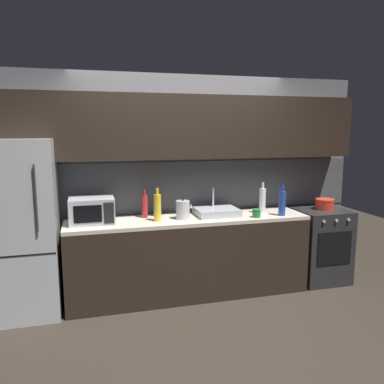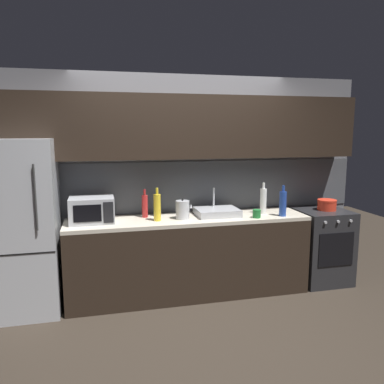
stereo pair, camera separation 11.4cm
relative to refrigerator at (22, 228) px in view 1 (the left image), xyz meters
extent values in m
plane|color=#2D261E|center=(1.73, -0.90, -0.89)|extent=(10.00, 10.00, 0.00)
cube|color=slate|center=(1.73, 0.40, 0.36)|extent=(4.43, 0.10, 2.50)
cube|color=#4C4F54|center=(1.73, 0.35, 0.31)|extent=(4.43, 0.01, 0.60)
cube|color=black|center=(1.73, 0.18, 1.01)|extent=(4.08, 0.34, 0.70)
cube|color=black|center=(1.73, 0.00, -0.46)|extent=(2.69, 0.60, 0.86)
cube|color=beige|center=(1.73, 0.00, -0.01)|extent=(2.69, 0.60, 0.04)
cube|color=#ADAFB5|center=(0.00, 0.00, 0.00)|extent=(0.68, 0.66, 1.78)
cube|color=black|center=(0.00, -0.33, -0.18)|extent=(0.67, 0.00, 0.01)
cylinder|color=#333333|center=(0.19, -0.35, 0.36)|extent=(0.02, 0.02, 0.62)
cube|color=#232326|center=(3.41, 0.00, -0.44)|extent=(0.60, 0.60, 0.90)
cube|color=black|center=(3.41, -0.30, -0.40)|extent=(0.45, 0.01, 0.40)
cylinder|color=#B2B2B7|center=(3.25, -0.31, -0.06)|extent=(0.03, 0.02, 0.03)
cylinder|color=#B2B2B7|center=(3.41, -0.31, -0.06)|extent=(0.03, 0.02, 0.03)
cylinder|color=#B2B2B7|center=(3.58, -0.31, -0.06)|extent=(0.03, 0.02, 0.03)
cube|color=#A8AAAF|center=(0.68, 0.02, 0.14)|extent=(0.46, 0.34, 0.27)
cube|color=black|center=(0.64, -0.15, 0.14)|extent=(0.28, 0.01, 0.18)
cube|color=black|center=(0.85, -0.15, 0.14)|extent=(0.10, 0.01, 0.22)
cube|color=#ADAFB5|center=(2.06, 0.03, 0.05)|extent=(0.48, 0.38, 0.08)
cylinder|color=silver|center=(2.06, 0.16, 0.20)|extent=(0.02, 0.02, 0.22)
cylinder|color=#B7BABF|center=(1.64, -0.05, 0.11)|extent=(0.15, 0.15, 0.20)
sphere|color=black|center=(1.64, -0.05, 0.22)|extent=(0.02, 0.02, 0.02)
cone|color=#B7BABF|center=(1.74, -0.05, 0.15)|extent=(0.03, 0.03, 0.05)
cylinder|color=silver|center=(2.62, 0.00, 0.16)|extent=(0.08, 0.08, 0.30)
cylinder|color=silver|center=(2.62, 0.00, 0.34)|extent=(0.03, 0.03, 0.07)
cylinder|color=#19666B|center=(1.39, 0.18, 0.13)|extent=(0.07, 0.07, 0.25)
cylinder|color=#19666B|center=(1.39, 0.18, 0.29)|extent=(0.03, 0.03, 0.07)
cylinder|color=gold|center=(1.36, -0.07, 0.15)|extent=(0.08, 0.08, 0.29)
cylinder|color=gold|center=(1.36, -0.07, 0.33)|extent=(0.03, 0.03, 0.07)
cylinder|color=#234299|center=(2.78, -0.18, 0.15)|extent=(0.08, 0.08, 0.28)
cylinder|color=#234299|center=(2.78, -0.18, 0.32)|extent=(0.03, 0.03, 0.07)
cylinder|color=#A82323|center=(1.25, 0.13, 0.13)|extent=(0.07, 0.07, 0.25)
cylinder|color=#A82323|center=(1.25, 0.13, 0.29)|extent=(0.03, 0.03, 0.07)
cylinder|color=#1E6B2D|center=(2.46, -0.19, 0.05)|extent=(0.09, 0.09, 0.09)
cylinder|color=red|center=(3.46, 0.00, 0.06)|extent=(0.22, 0.22, 0.11)
cylinder|color=red|center=(3.46, 0.00, 0.13)|extent=(0.23, 0.23, 0.02)
camera|label=1|loc=(0.65, -4.07, 0.97)|focal=36.11mm
camera|label=2|loc=(0.76, -4.10, 0.97)|focal=36.11mm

